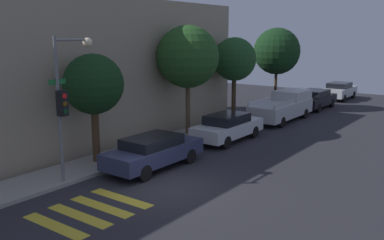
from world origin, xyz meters
TOP-DOWN VIEW (x-y plane):
  - ground_plane at (0.00, 0.00)m, footprint 60.00×60.00m
  - sidewalk at (0.00, 4.27)m, footprint 26.00×2.14m
  - building_row at (0.00, 8.74)m, footprint 26.00×6.00m
  - crosswalk at (-2.99, 0.80)m, footprint 3.09×2.60m
  - traffic_light_pole at (-1.66, 3.37)m, footprint 1.96×0.56m
  - sedan_near_corner at (1.46, 2.10)m, footprint 4.58×1.76m
  - sedan_middle at (7.21, 2.10)m, footprint 4.52×1.76m
  - pickup_truck at (13.95, 2.10)m, footprint 5.66×1.95m
  - sedan_far_end at (19.34, 2.10)m, footprint 4.55×1.86m
  - sedan_tail_of_row at (25.02, 2.10)m, footprint 4.20×1.79m
  - tree_near_corner at (0.46, 4.44)m, footprint 2.50×2.50m
  - tree_midblock at (6.88, 4.44)m, footprint 3.30×3.30m
  - tree_far_end at (11.65, 4.44)m, footprint 2.67×2.67m
  - tree_behind_truck at (17.58, 4.44)m, footprint 3.35×3.35m

SIDE VIEW (x-z plane):
  - ground_plane at x=0.00m, z-range 0.00..0.00m
  - crosswalk at x=-2.99m, z-range 0.00..0.00m
  - sidewalk at x=0.00m, z-range 0.00..0.14m
  - sedan_near_corner at x=1.46m, z-range 0.05..1.41m
  - sedan_far_end at x=19.34m, z-range 0.04..1.44m
  - sedan_middle at x=7.21m, z-range 0.04..1.46m
  - sedan_tail_of_row at x=25.02m, z-range 0.04..1.47m
  - pickup_truck at x=13.95m, z-range 0.01..1.81m
  - tree_near_corner at x=0.46m, z-range 1.05..5.71m
  - traffic_light_pole at x=-1.66m, z-range 0.78..6.16m
  - building_row at x=0.00m, z-range 0.00..7.18m
  - tree_far_end at x=11.65m, z-range 1.26..6.51m
  - tree_behind_truck at x=17.58m, z-range 1.26..7.15m
  - tree_midblock at x=6.88m, z-range 1.29..7.21m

